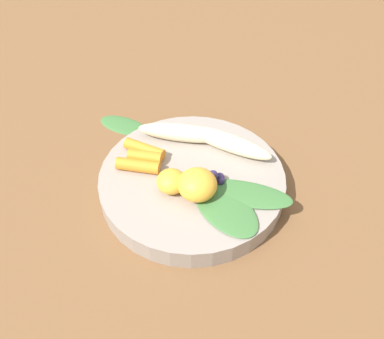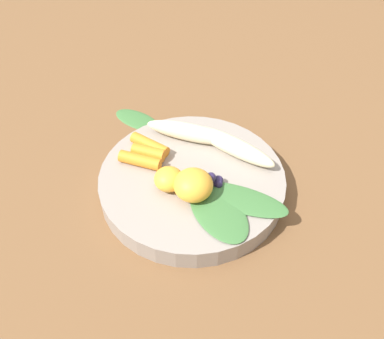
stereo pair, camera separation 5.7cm
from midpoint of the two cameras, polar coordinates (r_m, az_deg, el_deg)
The scene contains 14 objects.
ground_plane at distance 0.60m, azimuth -2.72°, elevation -2.87°, with size 2.40×2.40×0.00m, color brown.
bowl at distance 0.59m, azimuth -2.77°, elevation -1.87°, with size 0.27×0.27×0.03m, color gray.
banana_peeled_left at distance 0.63m, azimuth -3.93°, elevation 5.08°, with size 0.14×0.03×0.03m, color beige.
banana_peeled_right at distance 0.61m, azimuth 2.44°, elevation 3.75°, with size 0.14×0.03×0.03m, color beige.
orange_segment_near at distance 0.54m, azimuth -2.40°, elevation -2.33°, with size 0.05×0.05×0.04m, color #F4A833.
orange_segment_far at distance 0.55m, azimuth -5.91°, elevation -1.83°, with size 0.04×0.04×0.03m, color #F4A833.
carrot_front at distance 0.61m, azimuth -9.41°, elevation 2.76°, with size 0.02×0.02×0.06m, color orange.
carrot_mid_left at distance 0.60m, azimuth -9.42°, elevation 1.65°, with size 0.02×0.02×0.05m, color orange.
carrot_mid_right at distance 0.59m, azimuth -10.44°, elevation 0.39°, with size 0.02×0.02×0.06m, color orange.
blueberry_pile at distance 0.56m, azimuth 0.02°, elevation -1.44°, with size 0.04×0.04×0.03m.
coconut_shred_patch at distance 0.54m, azimuth 2.56°, elevation -4.65°, with size 0.05×0.05×0.00m, color white.
kale_leaf_left at distance 0.54m, azimuth 1.70°, elevation -5.65°, with size 0.11×0.06×0.01m, color #3D7038.
kale_leaf_right at distance 0.55m, azimuth 4.23°, elevation -3.58°, with size 0.14×0.05×0.01m, color #3D7038.
kale_leaf_stray at distance 0.72m, azimuth -11.92°, elevation 6.16°, with size 0.09×0.04×0.01m, color #3D7038.
Camera 1 is at (0.07, 0.39, 0.45)m, focal length 37.66 mm.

